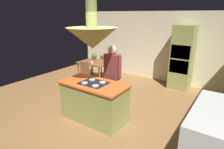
{
  "coord_description": "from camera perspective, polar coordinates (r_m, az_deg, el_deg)",
  "views": [
    {
      "loc": [
        2.66,
        -3.29,
        2.47
      ],
      "look_at": [
        0.1,
        0.4,
        1.0
      ],
      "focal_mm": 30.04,
      "sensor_mm": 36.0,
      "label": 1
    }
  ],
  "objects": [
    {
      "name": "chair_by_back_wall",
      "position": [
        7.56,
        -1.82,
        3.05
      ],
      "size": [
        0.4,
        0.4,
        0.87
      ],
      "rotation": [
        0.0,
        0.0,
        3.14
      ],
      "color": "brown",
      "rests_on": "ground"
    },
    {
      "name": "chair_facing_island",
      "position": [
        6.57,
        -8.82,
        0.51
      ],
      "size": [
        0.4,
        0.4,
        0.87
      ],
      "color": "brown",
      "rests_on": "ground"
    },
    {
      "name": "range_hood",
      "position": [
        4.1,
        -6.06,
        11.31
      ],
      "size": [
        1.1,
        1.1,
        1.0
      ],
      "color": "#8C934C"
    },
    {
      "name": "potted_plant_on_table",
      "position": [
        7.05,
        -5.44,
        5.43
      ],
      "size": [
        0.2,
        0.2,
        0.3
      ],
      "color": "#99382D",
      "rests_on": "dining_table"
    },
    {
      "name": "cup_on_table",
      "position": [
        6.78,
        -6.11,
        3.82
      ],
      "size": [
        0.07,
        0.07,
        0.09
      ],
      "primitive_type": "cylinder",
      "color": "white",
      "rests_on": "dining_table"
    },
    {
      "name": "kitchen_island",
      "position": [
        4.53,
        -5.42,
        -8.08
      ],
      "size": [
        1.59,
        0.81,
        0.96
      ],
      "color": "#8C934C",
      "rests_on": "ground"
    },
    {
      "name": "dining_table",
      "position": [
        7.01,
        -5.11,
        3.12
      ],
      "size": [
        1.13,
        0.9,
        0.76
      ],
      "color": "brown",
      "rests_on": "ground"
    },
    {
      "name": "ground",
      "position": [
        4.89,
        -3.72,
        -12.21
      ],
      "size": [
        8.16,
        8.16,
        0.0
      ],
      "primitive_type": "plane",
      "color": "olive"
    },
    {
      "name": "person_at_island",
      "position": [
        4.8,
        0.11,
        0.25
      ],
      "size": [
        0.53,
        0.23,
        1.72
      ],
      "color": "tan",
      "rests_on": "ground"
    },
    {
      "name": "oven_tower",
      "position": [
        6.67,
        20.52,
        4.8
      ],
      "size": [
        0.66,
        0.62,
        2.13
      ],
      "color": "#8C934C",
      "rests_on": "ground"
    },
    {
      "name": "pendant_light_over_table",
      "position": [
        6.8,
        -5.4,
        12.92
      ],
      "size": [
        0.32,
        0.32,
        0.82
      ],
      "color": "#E0B266"
    },
    {
      "name": "wall_back",
      "position": [
        7.34,
        13.19,
        8.29
      ],
      "size": [
        6.8,
        0.1,
        2.55
      ],
      "primitive_type": "cube",
      "color": "beige",
      "rests_on": "ground"
    }
  ]
}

